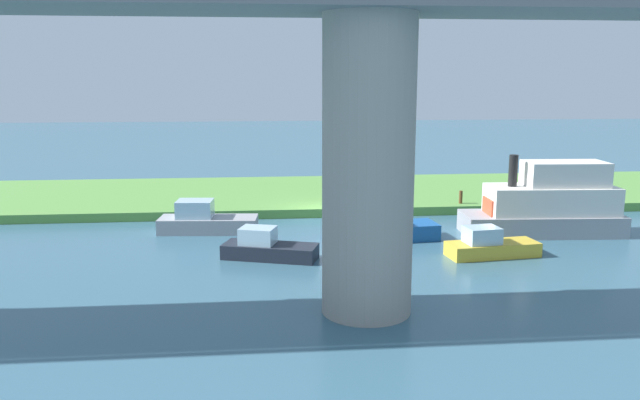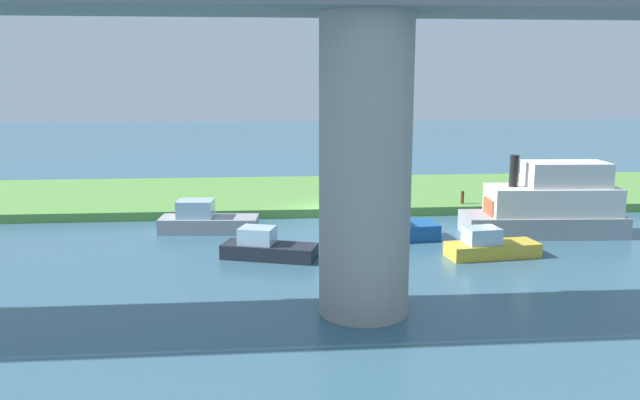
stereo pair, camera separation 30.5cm
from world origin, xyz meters
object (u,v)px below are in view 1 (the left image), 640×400
object	(u,v)px
riverboat_paddlewheel	(548,205)
mooring_post	(461,197)
person_on_bank	(334,189)
motorboat_red	(490,246)
motorboat_white	(267,247)
skiff_small	(382,228)
houseboat_blue	(205,221)
bridge_pylon	(368,168)

from	to	relation	value
riverboat_paddlewheel	mooring_post	bearing A→B (deg)	-64.66
person_on_bank	motorboat_red	bearing A→B (deg)	117.48
mooring_post	motorboat_white	xyz separation A→B (m)	(11.37, 8.63, -0.39)
person_on_bank	skiff_small	xyz separation A→B (m)	(-1.48, 7.54, -0.61)
houseboat_blue	skiff_small	world-z (taller)	skiff_small
houseboat_blue	skiff_small	bearing A→B (deg)	164.46
houseboat_blue	motorboat_red	size ratio (longest dim) A/B	1.22
motorboat_red	motorboat_white	bearing A→B (deg)	-3.53
motorboat_white	person_on_bank	bearing A→B (deg)	-111.90
motorboat_white	skiff_small	size ratio (longest dim) A/B	0.84
person_on_bank	houseboat_blue	size ratio (longest dim) A/B	0.28
motorboat_red	person_on_bank	bearing A→B (deg)	-62.52
houseboat_blue	riverboat_paddlewheel	bearing A→B (deg)	173.29
person_on_bank	mooring_post	world-z (taller)	person_on_bank
bridge_pylon	skiff_small	world-z (taller)	bridge_pylon
houseboat_blue	skiff_small	size ratio (longest dim) A/B	0.98
motorboat_red	houseboat_blue	bearing A→B (deg)	-23.93
person_on_bank	skiff_small	bearing A→B (deg)	101.08
person_on_bank	mooring_post	xyz separation A→B (m)	(-7.26, 1.59, -0.33)
riverboat_paddlewheel	motorboat_white	bearing A→B (deg)	12.37
riverboat_paddlewheel	houseboat_blue	world-z (taller)	riverboat_paddlewheel
mooring_post	motorboat_red	bearing A→B (deg)	79.96
houseboat_blue	skiff_small	distance (m)	8.98
mooring_post	motorboat_red	size ratio (longest dim) A/B	0.18
houseboat_blue	motorboat_red	world-z (taller)	houseboat_blue
bridge_pylon	mooring_post	bearing A→B (deg)	-118.07
bridge_pylon	skiff_small	xyz separation A→B (m)	(-2.36, -9.32, -4.25)
houseboat_blue	person_on_bank	bearing A→B (deg)	-144.38
bridge_pylon	riverboat_paddlewheel	size ratio (longest dim) A/B	1.22
person_on_bank	houseboat_blue	bearing A→B (deg)	35.62
bridge_pylon	riverboat_paddlewheel	world-z (taller)	bridge_pylon
bridge_pylon	riverboat_paddlewheel	bearing A→B (deg)	-137.96
bridge_pylon	skiff_small	distance (m)	10.51
riverboat_paddlewheel	skiff_small	xyz separation A→B (m)	(8.42, 0.40, -0.89)
person_on_bank	houseboat_blue	world-z (taller)	person_on_bank
houseboat_blue	skiff_small	xyz separation A→B (m)	(-8.65, 2.40, 0.01)
riverboat_paddlewheel	houseboat_blue	xyz separation A→B (m)	(17.07, -2.01, -0.90)
motorboat_red	skiff_small	xyz separation A→B (m)	(4.15, -3.28, 0.12)
mooring_post	riverboat_paddlewheel	xyz separation A→B (m)	(-2.63, 5.56, 0.61)
motorboat_white	bridge_pylon	bearing A→B (deg)	115.93
mooring_post	riverboat_paddlewheel	distance (m)	6.18
riverboat_paddlewheel	skiff_small	world-z (taller)	riverboat_paddlewheel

